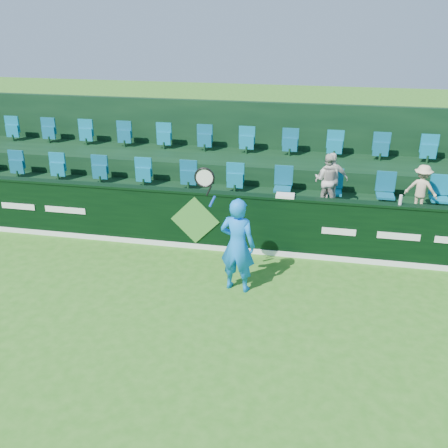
% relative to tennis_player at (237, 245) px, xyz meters
% --- Properties ---
extents(ground, '(60.00, 60.00, 0.00)m').
position_rel_tennis_player_xyz_m(ground, '(-1.20, -2.37, -0.95)').
color(ground, '#2B6E1A').
rests_on(ground, ground).
extents(sponsor_hoarding, '(16.00, 0.25, 1.35)m').
position_rel_tennis_player_xyz_m(sponsor_hoarding, '(-1.20, 1.63, -0.27)').
color(sponsor_hoarding, black).
rests_on(sponsor_hoarding, ground).
extents(stand_tier_front, '(16.00, 2.00, 0.80)m').
position_rel_tennis_player_xyz_m(stand_tier_front, '(-1.20, 2.73, -0.55)').
color(stand_tier_front, black).
rests_on(stand_tier_front, ground).
extents(stand_tier_back, '(16.00, 1.80, 1.30)m').
position_rel_tennis_player_xyz_m(stand_tier_back, '(-1.20, 4.63, -0.30)').
color(stand_tier_back, black).
rests_on(stand_tier_back, ground).
extents(stand_rear, '(16.00, 4.10, 2.60)m').
position_rel_tennis_player_xyz_m(stand_rear, '(-1.20, 5.08, 0.27)').
color(stand_rear, black).
rests_on(stand_rear, ground).
extents(seat_row_front, '(13.50, 0.50, 0.60)m').
position_rel_tennis_player_xyz_m(seat_row_front, '(-1.20, 3.13, 0.15)').
color(seat_row_front, '#0C7191').
rests_on(seat_row_front, stand_tier_front).
extents(seat_row_back, '(13.50, 0.50, 0.60)m').
position_rel_tennis_player_xyz_m(seat_row_back, '(-1.20, 4.93, 0.65)').
color(seat_row_back, '#0C7191').
rests_on(seat_row_back, stand_tier_back).
extents(tennis_player, '(1.21, 0.56, 2.50)m').
position_rel_tennis_player_xyz_m(tennis_player, '(0.00, 0.00, 0.00)').
color(tennis_player, '#0D76EC').
rests_on(tennis_player, ground).
extents(spectator_left, '(0.68, 0.59, 1.22)m').
position_rel_tennis_player_xyz_m(spectator_left, '(1.60, 2.75, 0.47)').
color(spectator_left, beige).
rests_on(spectator_left, stand_tier_front).
extents(spectator_middle, '(0.78, 0.44, 1.25)m').
position_rel_tennis_player_xyz_m(spectator_middle, '(1.69, 2.75, 0.48)').
color(spectator_middle, silver).
rests_on(spectator_middle, stand_tier_front).
extents(spectator_right, '(0.79, 0.61, 1.08)m').
position_rel_tennis_player_xyz_m(spectator_right, '(3.64, 2.75, 0.39)').
color(spectator_right, beige).
rests_on(spectator_right, stand_tier_front).
extents(towel, '(0.38, 0.25, 0.06)m').
position_rel_tennis_player_xyz_m(towel, '(0.74, 1.63, 0.43)').
color(towel, white).
rests_on(towel, sponsor_hoarding).
extents(drinks_bottle, '(0.07, 0.07, 0.21)m').
position_rel_tennis_player_xyz_m(drinks_bottle, '(3.05, 1.63, 0.51)').
color(drinks_bottle, silver).
rests_on(drinks_bottle, sponsor_hoarding).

